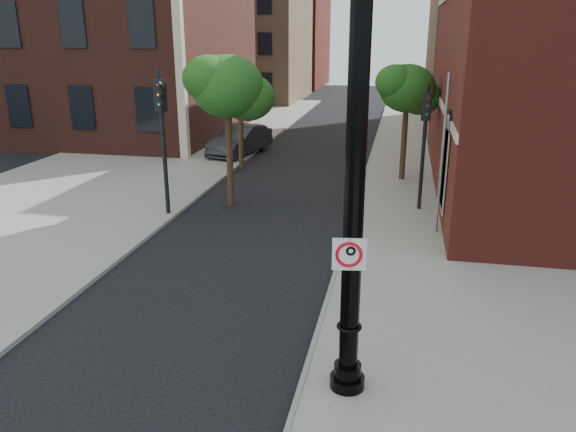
% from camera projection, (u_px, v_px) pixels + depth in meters
% --- Properties ---
extents(ground, '(120.00, 120.00, 0.00)m').
position_uv_depth(ground, '(203.00, 363.00, 10.99)').
color(ground, black).
rests_on(ground, ground).
extents(sidewalk_right, '(8.00, 60.00, 0.12)m').
position_uv_depth(sidewalk_right, '(470.00, 220.00, 19.13)').
color(sidewalk_right, gray).
rests_on(sidewalk_right, ground).
extents(sidewalk_left, '(10.00, 50.00, 0.12)m').
position_uv_depth(sidewalk_left, '(157.00, 154.00, 29.43)').
color(sidewalk_left, gray).
rests_on(sidewalk_left, ground).
extents(curb_edge, '(0.10, 60.00, 0.14)m').
position_uv_depth(curb_edge, '(354.00, 212.00, 19.88)').
color(curb_edge, gray).
rests_on(curb_edge, ground).
extents(bg_building_tan_a, '(12.00, 12.00, 12.00)m').
position_uv_depth(bg_building_tan_a, '(239.00, 33.00, 52.34)').
color(bg_building_tan_a, '#997253').
rests_on(bg_building_tan_a, ground).
extents(bg_building_red, '(12.00, 12.00, 10.00)m').
position_uv_depth(bg_building_red, '(273.00, 42.00, 65.68)').
color(bg_building_red, maroon).
rests_on(bg_building_red, ground).
extents(lamppost, '(0.62, 0.62, 7.34)m').
position_uv_depth(lamppost, '(354.00, 213.00, 9.04)').
color(lamppost, black).
rests_on(lamppost, ground).
extents(no_parking_sign, '(0.55, 0.13, 0.56)m').
position_uv_depth(no_parking_sign, '(349.00, 254.00, 9.07)').
color(no_parking_sign, white).
rests_on(no_parking_sign, ground).
extents(parked_car, '(2.49, 4.91, 1.55)m').
position_uv_depth(parked_car, '(240.00, 140.00, 29.29)').
color(parked_car, '#2C2C31').
rests_on(parked_car, ground).
extents(traffic_signal_left, '(0.39, 0.44, 5.01)m').
position_uv_depth(traffic_signal_left, '(162.00, 120.00, 18.63)').
color(traffic_signal_left, black).
rests_on(traffic_signal_left, ground).
extents(traffic_signal_right, '(0.33, 0.39, 4.49)m').
position_uv_depth(traffic_signal_right, '(425.00, 128.00, 19.24)').
color(traffic_signal_right, black).
rests_on(traffic_signal_right, ground).
extents(utility_pole, '(0.10, 0.10, 5.04)m').
position_uv_depth(utility_pole, '(442.00, 157.00, 17.13)').
color(utility_pole, '#999999').
rests_on(utility_pole, ground).
extents(street_tree_a, '(3.02, 2.73, 5.44)m').
position_uv_depth(street_tree_a, '(229.00, 88.00, 19.56)').
color(street_tree_a, '#302113').
rests_on(street_tree_a, ground).
extents(street_tree_b, '(2.53, 2.29, 4.56)m').
position_uv_depth(street_tree_b, '(241.00, 91.00, 25.48)').
color(street_tree_b, '#302113').
rests_on(street_tree_b, ground).
extents(street_tree_c, '(2.74, 2.47, 4.93)m').
position_uv_depth(street_tree_c, '(408.00, 90.00, 23.10)').
color(street_tree_c, '#302113').
rests_on(street_tree_c, ground).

